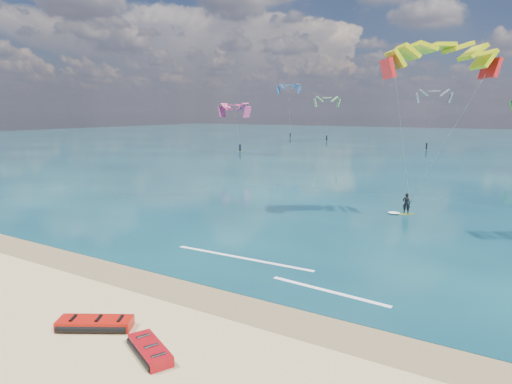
% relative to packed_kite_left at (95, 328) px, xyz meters
% --- Properties ---
extents(ground, '(320.00, 320.00, 0.00)m').
position_rel_packed_kite_left_xyz_m(ground, '(0.18, 41.35, 0.00)').
color(ground, tan).
rests_on(ground, ground).
extents(wet_sand_strip, '(320.00, 2.40, 0.01)m').
position_rel_packed_kite_left_xyz_m(wet_sand_strip, '(0.18, 4.35, 0.00)').
color(wet_sand_strip, brown).
rests_on(wet_sand_strip, ground).
extents(sea, '(320.00, 200.00, 0.04)m').
position_rel_packed_kite_left_xyz_m(sea, '(0.18, 105.35, 0.02)').
color(sea, '#0A2A3A').
rests_on(sea, ground).
extents(packed_kite_left, '(3.11, 2.53, 0.45)m').
position_rel_packed_kite_left_xyz_m(packed_kite_left, '(0.00, 0.00, 0.00)').
color(packed_kite_left, red).
rests_on(packed_kite_left, ground).
extents(packed_kite_mid, '(2.67, 2.06, 0.41)m').
position_rel_packed_kite_left_xyz_m(packed_kite_mid, '(3.02, -0.27, 0.00)').
color(packed_kite_mid, '#A40B12').
rests_on(packed_kite_mid, ground).
extents(kitesurfer_main, '(8.41, 7.48, 13.10)m').
position_rel_packed_kite_left_xyz_m(kitesurfer_main, '(6.35, 22.39, 6.88)').
color(kitesurfer_main, '#D2F21C').
rests_on(kitesurfer_main, sea).
extents(shoreline_foam, '(12.76, 2.39, 0.01)m').
position_rel_packed_kite_left_xyz_m(shoreline_foam, '(2.47, 8.72, 0.04)').
color(shoreline_foam, white).
rests_on(shoreline_foam, ground).
extents(distant_kites, '(84.93, 45.29, 14.44)m').
position_rel_packed_kite_left_xyz_m(distant_kites, '(-13.98, 84.09, 5.58)').
color(distant_kites, '#DA4078').
rests_on(distant_kites, ground).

